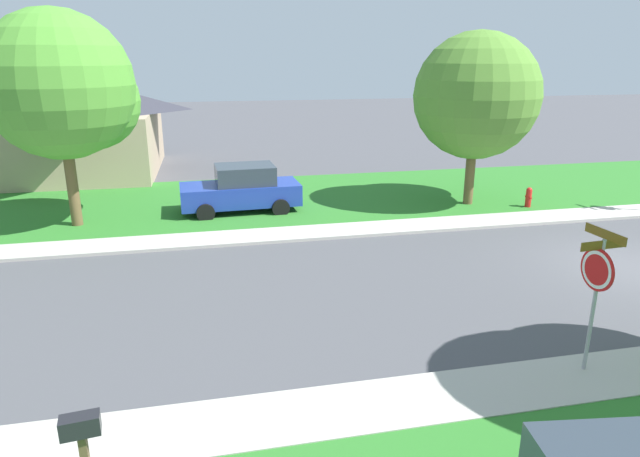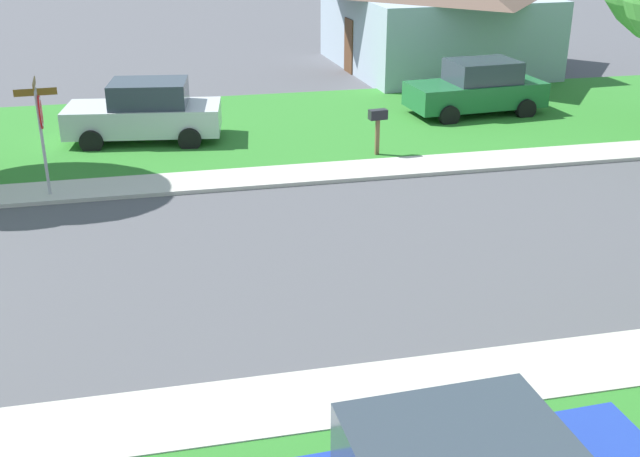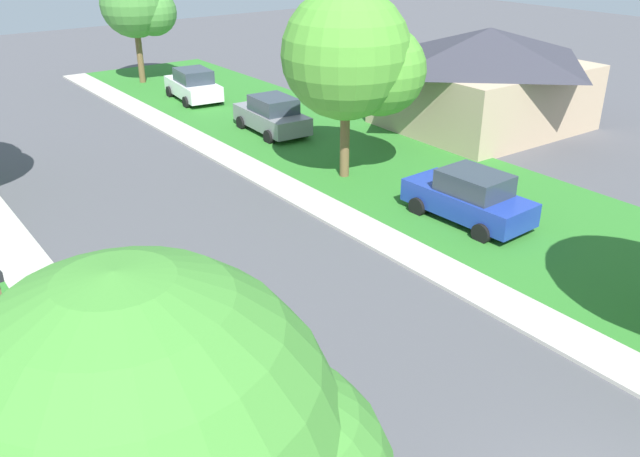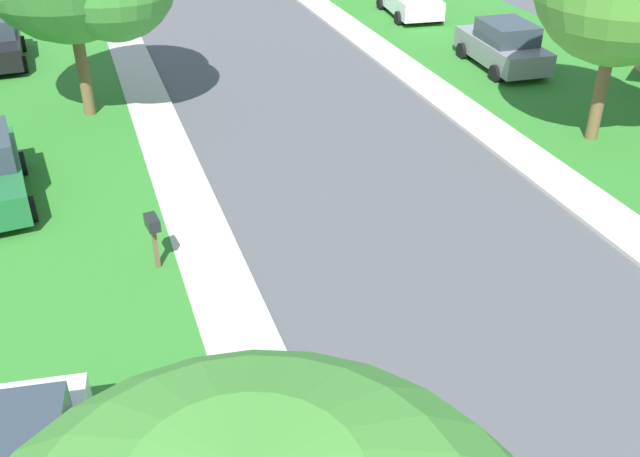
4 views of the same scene
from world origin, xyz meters
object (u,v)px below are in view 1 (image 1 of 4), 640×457
at_px(stop_sign_far_corner, 597,278).
at_px(tree_corner_large, 477,99).
at_px(car_blue_kerbside_mid, 242,189).
at_px(tree_sidewalk_near, 67,90).
at_px(mailbox, 82,437).
at_px(house_right_setback, 78,124).
at_px(fire_hydrant, 528,198).

relative_size(stop_sign_far_corner, tree_corner_large, 0.43).
height_order(car_blue_kerbside_mid, tree_sidewalk_near, tree_sidewalk_near).
bearing_deg(tree_corner_large, mailbox, 137.67).
bearing_deg(house_right_setback, car_blue_kerbside_mid, -141.32).
relative_size(stop_sign_far_corner, house_right_setback, 0.30).
height_order(tree_corner_large, house_right_setback, tree_corner_large).
xyz_separation_m(car_blue_kerbside_mid, tree_sidewalk_near, (-0.41, 5.45, 3.65)).
bearing_deg(tree_corner_large, stop_sign_far_corner, 162.91).
relative_size(stop_sign_far_corner, fire_hydrant, 3.34).
xyz_separation_m(house_right_setback, mailbox, (-22.55, -4.04, -1.37)).
distance_m(car_blue_kerbside_mid, fire_hydrant, 10.80).
distance_m(car_blue_kerbside_mid, mailbox, 14.00).
relative_size(tree_corner_large, fire_hydrant, 7.80).
height_order(stop_sign_far_corner, mailbox, stop_sign_far_corner).
relative_size(tree_corner_large, mailbox, 4.94).
bearing_deg(stop_sign_far_corner, tree_corner_large, -17.09).
bearing_deg(tree_corner_large, fire_hydrant, -123.64).
bearing_deg(stop_sign_far_corner, house_right_setback, 30.18).
bearing_deg(stop_sign_far_corner, mailbox, 99.18).
height_order(fire_hydrant, mailbox, mailbox).
height_order(tree_corner_large, fire_hydrant, tree_corner_large).
bearing_deg(tree_sidewalk_near, house_right_setback, 10.17).
height_order(car_blue_kerbside_mid, mailbox, car_blue_kerbside_mid).
bearing_deg(car_blue_kerbside_mid, fire_hydrant, -99.70).
bearing_deg(stop_sign_far_corner, tree_sidewalk_near, 41.86).
relative_size(car_blue_kerbside_mid, fire_hydrant, 5.27).
xyz_separation_m(tree_corner_large, mailbox, (-13.05, 11.89, -2.99)).
distance_m(car_blue_kerbside_mid, house_right_setback, 11.49).
distance_m(stop_sign_far_corner, car_blue_kerbside_mid, 13.41).
height_order(house_right_setback, mailbox, house_right_setback).
xyz_separation_m(car_blue_kerbside_mid, fire_hydrant, (-1.82, -10.64, -0.44)).
distance_m(tree_sidewalk_near, mailbox, 13.90).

